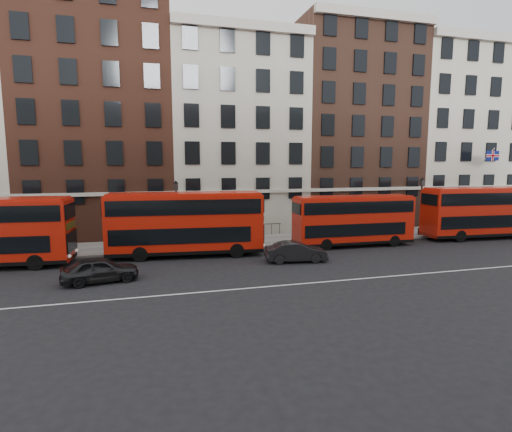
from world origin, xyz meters
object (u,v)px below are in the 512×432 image
object	(u,v)px
car_rear	(100,270)
bus_d	(483,211)
car_front	(296,252)
bus_b	(185,222)
bus_c	(353,219)
traffic_light	(491,208)

from	to	relation	value
car_rear	bus_d	bearing A→B (deg)	-90.75
bus_d	car_rear	bearing A→B (deg)	-167.17
car_rear	car_front	world-z (taller)	car_rear
bus_b	bus_c	xyz separation A→B (m)	(13.53, -0.00, -0.29)
car_rear	bus_b	bearing A→B (deg)	-55.71
car_front	traffic_light	world-z (taller)	traffic_light
bus_c	car_rear	size ratio (longest dim) A/B	2.34
bus_d	traffic_light	distance (m)	3.34
bus_b	bus_d	size ratio (longest dim) A/B	1.02
bus_c	car_front	size ratio (longest dim) A/B	2.33
bus_d	car_front	distance (m)	19.68
bus_c	traffic_light	bearing A→B (deg)	8.18
car_front	bus_b	bearing A→B (deg)	70.81
car_rear	traffic_light	world-z (taller)	traffic_light
car_rear	traffic_light	bearing A→B (deg)	-88.50
bus_d	traffic_light	bearing A→B (deg)	37.34
car_front	traffic_light	xyz separation A→B (m)	(22.02, 5.57, 1.75)
bus_b	car_rear	bearing A→B (deg)	-130.41
car_rear	bus_c	bearing A→B (deg)	-84.61
bus_b	traffic_light	distance (m)	29.29
bus_b	car_rear	xyz separation A→B (m)	(-5.35, -5.24, -1.78)
bus_c	traffic_light	distance (m)	15.81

